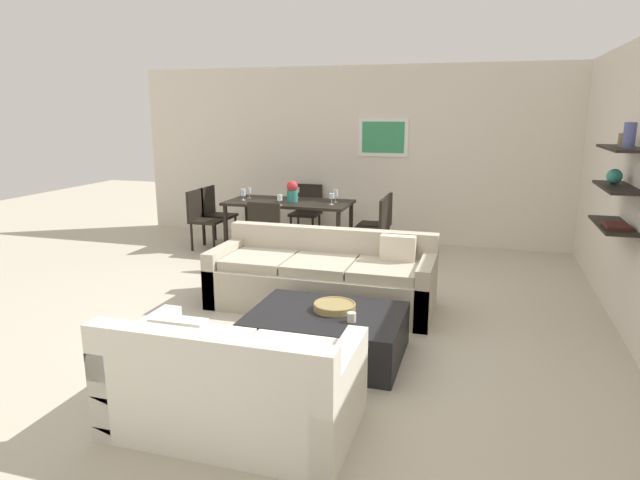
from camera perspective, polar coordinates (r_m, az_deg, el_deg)
name	(u,v)px	position (r m, az deg, el deg)	size (l,w,h in m)	color
ground_plane	(301,315)	(5.66, -2.01, -7.76)	(18.00, 18.00, 0.00)	#BCB29E
back_wall_unit	(391,155)	(8.67, 7.38, 8.66)	(8.40, 0.09, 2.70)	silver
right_wall_shelf_unit	(636,187)	(5.80, 29.85, 4.78)	(0.34, 8.20, 2.70)	silver
sofa_beige	(323,279)	(5.83, 0.34, -4.09)	(2.32, 0.90, 0.78)	#B2A893
loveseat_white	(233,386)	(3.73, -9.02, -14.64)	(1.57, 0.90, 0.78)	silver
coffee_table	(326,334)	(4.72, 0.67, -9.67)	(1.27, 0.94, 0.38)	black
decorative_bowl	(335,306)	(4.70, 1.51, -6.86)	(0.36, 0.36, 0.06)	#99844C
candle_jar	(352,317)	(4.46, 3.28, -7.96)	(0.07, 0.07, 0.08)	silver
dining_table	(289,206)	(8.01, -3.22, 3.51)	(1.80, 0.86, 0.75)	black
dining_chair_right_far	(380,220)	(7.89, 6.23, 2.03)	(0.44, 0.44, 0.88)	black
dining_chair_right_near	(375,226)	(7.52, 5.68, 1.48)	(0.44, 0.44, 0.88)	black
dining_chair_left_near	(202,215)	(8.40, -12.07, 2.49)	(0.44, 0.44, 0.88)	black
dining_chair_foot	(268,229)	(7.28, -5.44, 1.09)	(0.44, 0.44, 0.88)	black
dining_chair_left_far	(214,211)	(8.74, -10.86, 2.95)	(0.44, 0.44, 0.88)	black
dining_chair_head	(307,208)	(8.82, -1.37, 3.29)	(0.44, 0.44, 0.88)	black
wine_glass_left_near	(243,193)	(8.14, -7.95, 4.87)	(0.07, 0.07, 0.17)	silver
wine_glass_head	(297,190)	(8.33, -2.38, 5.14)	(0.07, 0.07, 0.15)	silver
wine_glass_right_far	(336,194)	(7.88, 1.62, 4.82)	(0.07, 0.07, 0.18)	silver
wine_glass_left_far	(249,191)	(8.33, -7.35, 5.05)	(0.06, 0.06, 0.16)	silver
wine_glass_foot	(280,198)	(7.64, -4.18, 4.36)	(0.07, 0.07, 0.15)	silver
wine_glass_right_near	(332,196)	(7.68, 1.21, 4.53)	(0.08, 0.08, 0.16)	silver
centerpiece_vase	(292,191)	(7.94, -2.88, 5.07)	(0.16, 0.16, 0.30)	teal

